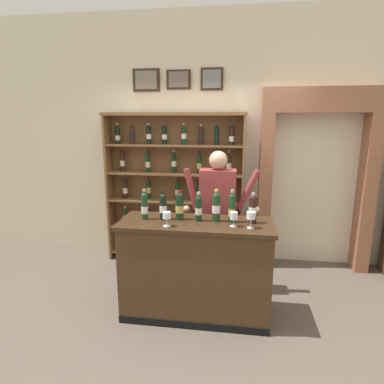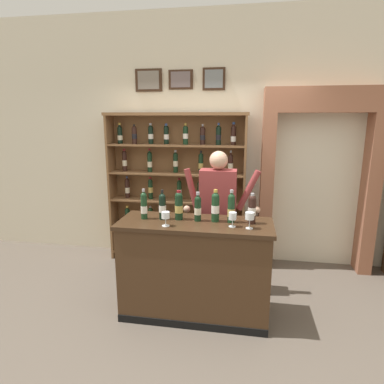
{
  "view_description": "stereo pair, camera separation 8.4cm",
  "coord_description": "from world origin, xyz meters",
  "px_view_note": "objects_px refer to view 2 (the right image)",
  "views": [
    {
      "loc": [
        0.41,
        -3.06,
        2.01
      ],
      "look_at": [
        -0.09,
        0.37,
        1.22
      ],
      "focal_mm": 30.65,
      "sensor_mm": 36.0,
      "label": 1
    },
    {
      "loc": [
        0.49,
        -3.04,
        2.01
      ],
      "look_at": [
        -0.09,
        0.37,
        1.22
      ],
      "focal_mm": 30.65,
      "sensor_mm": 36.0,
      "label": 2
    }
  ],
  "objects_px": {
    "tasting_bottle_grappa": "(179,205)",
    "wine_glass_left": "(250,216)",
    "tasting_bottle_chianti": "(215,206)",
    "tasting_bottle_super_tuscan": "(231,208)",
    "tasting_bottle_brunello": "(198,208)",
    "tasting_bottle_vin_santo": "(252,209)",
    "wine_glass_center": "(166,216)",
    "wine_shelf": "(177,184)",
    "tasting_bottle_bianco": "(162,206)",
    "tasting_counter": "(195,269)",
    "tasting_bottle_prosecco": "(144,205)",
    "shopkeeper": "(218,207)",
    "wine_glass_spare": "(233,217)"
  },
  "relations": [
    {
      "from": "tasting_bottle_vin_santo",
      "to": "wine_glass_left",
      "type": "height_order",
      "value": "tasting_bottle_vin_santo"
    },
    {
      "from": "tasting_bottle_bianco",
      "to": "tasting_bottle_super_tuscan",
      "type": "distance_m",
      "value": 0.69
    },
    {
      "from": "tasting_bottle_grappa",
      "to": "tasting_bottle_chianti",
      "type": "relative_size",
      "value": 0.93
    },
    {
      "from": "tasting_bottle_prosecco",
      "to": "tasting_bottle_super_tuscan",
      "type": "height_order",
      "value": "tasting_bottle_super_tuscan"
    },
    {
      "from": "wine_glass_left",
      "to": "wine_glass_center",
      "type": "xyz_separation_m",
      "value": [
        -0.78,
        -0.06,
        -0.02
      ]
    },
    {
      "from": "tasting_bottle_brunello",
      "to": "wine_glass_spare",
      "type": "bearing_deg",
      "value": -19.84
    },
    {
      "from": "wine_shelf",
      "to": "tasting_bottle_brunello",
      "type": "height_order",
      "value": "wine_shelf"
    },
    {
      "from": "tasting_counter",
      "to": "wine_glass_center",
      "type": "xyz_separation_m",
      "value": [
        -0.26,
        -0.17,
        0.6
      ]
    },
    {
      "from": "tasting_counter",
      "to": "tasting_bottle_super_tuscan",
      "type": "bearing_deg",
      "value": 8.34
    },
    {
      "from": "tasting_bottle_bianco",
      "to": "shopkeeper",
      "type": "bearing_deg",
      "value": 44.7
    },
    {
      "from": "tasting_bottle_brunello",
      "to": "wine_glass_center",
      "type": "distance_m",
      "value": 0.35
    },
    {
      "from": "wine_glass_left",
      "to": "wine_glass_center",
      "type": "distance_m",
      "value": 0.78
    },
    {
      "from": "tasting_bottle_chianti",
      "to": "tasting_bottle_super_tuscan",
      "type": "xyz_separation_m",
      "value": [
        0.16,
        -0.0,
        -0.01
      ]
    },
    {
      "from": "tasting_bottle_grappa",
      "to": "tasting_bottle_vin_santo",
      "type": "distance_m",
      "value": 0.72
    },
    {
      "from": "tasting_bottle_grappa",
      "to": "wine_shelf",
      "type": "bearing_deg",
      "value": 103.32
    },
    {
      "from": "tasting_bottle_vin_santo",
      "to": "tasting_bottle_bianco",
      "type": "bearing_deg",
      "value": -179.49
    },
    {
      "from": "wine_shelf",
      "to": "tasting_bottle_super_tuscan",
      "type": "height_order",
      "value": "wine_shelf"
    },
    {
      "from": "tasting_bottle_super_tuscan",
      "to": "tasting_bottle_vin_santo",
      "type": "bearing_deg",
      "value": -1.18
    },
    {
      "from": "tasting_bottle_super_tuscan",
      "to": "tasting_bottle_bianco",
      "type": "bearing_deg",
      "value": -179.0
    },
    {
      "from": "tasting_bottle_prosecco",
      "to": "tasting_bottle_brunello",
      "type": "bearing_deg",
      "value": 2.18
    },
    {
      "from": "wine_shelf",
      "to": "tasting_bottle_bianco",
      "type": "xyz_separation_m",
      "value": [
        0.14,
        -1.29,
        0.04
      ]
    },
    {
      "from": "shopkeeper",
      "to": "tasting_bottle_prosecco",
      "type": "xyz_separation_m",
      "value": [
        -0.7,
        -0.53,
        0.12
      ]
    },
    {
      "from": "tasting_counter",
      "to": "wine_glass_center",
      "type": "height_order",
      "value": "wine_glass_center"
    },
    {
      "from": "tasting_bottle_grappa",
      "to": "wine_glass_left",
      "type": "height_order",
      "value": "tasting_bottle_grappa"
    },
    {
      "from": "wine_shelf",
      "to": "wine_glass_left",
      "type": "height_order",
      "value": "wine_shelf"
    },
    {
      "from": "tasting_counter",
      "to": "tasting_bottle_chianti",
      "type": "relative_size",
      "value": 4.73
    },
    {
      "from": "tasting_bottle_prosecco",
      "to": "tasting_bottle_vin_santo",
      "type": "relative_size",
      "value": 1.03
    },
    {
      "from": "wine_shelf",
      "to": "tasting_bottle_super_tuscan",
      "type": "distance_m",
      "value": 1.52
    },
    {
      "from": "tasting_counter",
      "to": "tasting_bottle_brunello",
      "type": "bearing_deg",
      "value": 66.09
    },
    {
      "from": "tasting_bottle_chianti",
      "to": "wine_shelf",
      "type": "bearing_deg",
      "value": 117.65
    },
    {
      "from": "tasting_bottle_grappa",
      "to": "tasting_bottle_vin_santo",
      "type": "xyz_separation_m",
      "value": [
        0.72,
        -0.01,
        0.0
      ]
    },
    {
      "from": "wine_glass_left",
      "to": "wine_glass_center",
      "type": "bearing_deg",
      "value": -175.76
    },
    {
      "from": "tasting_bottle_brunello",
      "to": "tasting_bottle_chianti",
      "type": "distance_m",
      "value": 0.17
    },
    {
      "from": "tasting_bottle_chianti",
      "to": "wine_glass_spare",
      "type": "height_order",
      "value": "tasting_bottle_chianti"
    },
    {
      "from": "tasting_bottle_bianco",
      "to": "wine_glass_center",
      "type": "height_order",
      "value": "tasting_bottle_bianco"
    },
    {
      "from": "shopkeeper",
      "to": "wine_glass_spare",
      "type": "bearing_deg",
      "value": -72.86
    },
    {
      "from": "tasting_bottle_vin_santo",
      "to": "wine_glass_spare",
      "type": "xyz_separation_m",
      "value": [
        -0.18,
        -0.13,
        -0.05
      ]
    },
    {
      "from": "tasting_bottle_chianti",
      "to": "wine_glass_left",
      "type": "distance_m",
      "value": 0.37
    },
    {
      "from": "tasting_bottle_super_tuscan",
      "to": "wine_glass_spare",
      "type": "bearing_deg",
      "value": -81.24
    },
    {
      "from": "wine_shelf",
      "to": "tasting_bottle_brunello",
      "type": "relative_size",
      "value": 7.07
    },
    {
      "from": "tasting_bottle_grappa",
      "to": "wine_glass_center",
      "type": "xyz_separation_m",
      "value": [
        -0.08,
        -0.23,
        -0.05
      ]
    },
    {
      "from": "wine_glass_center",
      "to": "shopkeeper",
      "type": "bearing_deg",
      "value": 59.02
    },
    {
      "from": "tasting_counter",
      "to": "tasting_bottle_super_tuscan",
      "type": "relative_size",
      "value": 4.68
    },
    {
      "from": "tasting_bottle_super_tuscan",
      "to": "tasting_bottle_brunello",
      "type": "bearing_deg",
      "value": -178.41
    },
    {
      "from": "tasting_bottle_grappa",
      "to": "tasting_bottle_super_tuscan",
      "type": "relative_size",
      "value": 0.92
    },
    {
      "from": "tasting_bottle_prosecco",
      "to": "wine_glass_spare",
      "type": "relative_size",
      "value": 2.2
    },
    {
      "from": "tasting_bottle_prosecco",
      "to": "tasting_bottle_brunello",
      "type": "relative_size",
      "value": 1.06
    },
    {
      "from": "tasting_bottle_grappa",
      "to": "wine_glass_left",
      "type": "bearing_deg",
      "value": -13.54
    },
    {
      "from": "tasting_bottle_super_tuscan",
      "to": "wine_glass_center",
      "type": "distance_m",
      "value": 0.64
    },
    {
      "from": "tasting_bottle_prosecco",
      "to": "tasting_bottle_grappa",
      "type": "height_order",
      "value": "tasting_bottle_prosecco"
    }
  ]
}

